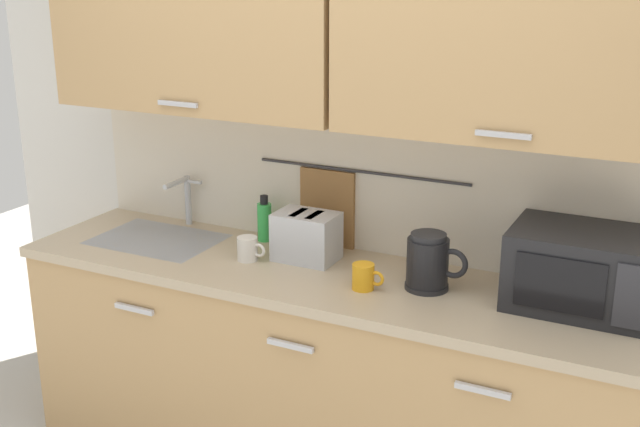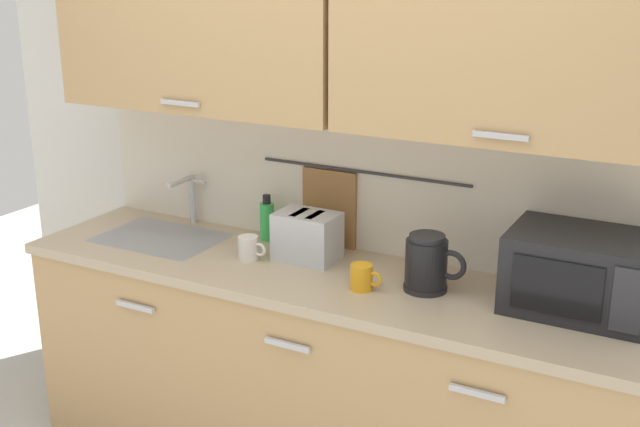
# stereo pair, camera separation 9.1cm
# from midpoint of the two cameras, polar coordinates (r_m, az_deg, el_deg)

# --- Properties ---
(counter_unit) EXTENTS (2.53, 0.64, 0.90)m
(counter_unit) POSITION_cam_midpoint_polar(r_m,az_deg,el_deg) (3.24, 1.26, -11.52)
(counter_unit) COLOR tan
(counter_unit) RESTS_ON ground
(back_wall_assembly) EXTENTS (3.70, 0.41, 2.50)m
(back_wall_assembly) POSITION_cam_midpoint_polar(r_m,az_deg,el_deg) (3.07, 3.56, 8.05)
(back_wall_assembly) COLOR silver
(back_wall_assembly) RESTS_ON ground
(sink_faucet) EXTENTS (0.09, 0.17, 0.22)m
(sink_faucet) POSITION_cam_midpoint_polar(r_m,az_deg,el_deg) (3.59, -8.52, 1.44)
(sink_faucet) COLOR #B2B5BA
(sink_faucet) RESTS_ON counter_unit
(microwave) EXTENTS (0.46, 0.35, 0.27)m
(microwave) POSITION_cam_midpoint_polar(r_m,az_deg,el_deg) (2.84, 18.74, -3.96)
(microwave) COLOR black
(microwave) RESTS_ON counter_unit
(electric_kettle) EXTENTS (0.23, 0.16, 0.21)m
(electric_kettle) POSITION_cam_midpoint_polar(r_m,az_deg,el_deg) (2.89, 8.51, -3.53)
(electric_kettle) COLOR black
(electric_kettle) RESTS_ON counter_unit
(dish_soap_bottle) EXTENTS (0.06, 0.06, 0.20)m
(dish_soap_bottle) POSITION_cam_midpoint_polar(r_m,az_deg,el_deg) (3.37, -3.00, -0.48)
(dish_soap_bottle) COLOR green
(dish_soap_bottle) RESTS_ON counter_unit
(mug_near_sink) EXTENTS (0.12, 0.08, 0.09)m
(mug_near_sink) POSITION_cam_midpoint_polar(r_m,az_deg,el_deg) (3.17, -4.23, -2.46)
(mug_near_sink) COLOR silver
(mug_near_sink) RESTS_ON counter_unit
(toaster) EXTENTS (0.26, 0.17, 0.19)m
(toaster) POSITION_cam_midpoint_polar(r_m,az_deg,el_deg) (3.15, -0.08, -1.62)
(toaster) COLOR #B7BABF
(toaster) RESTS_ON counter_unit
(mug_by_kettle) EXTENTS (0.12, 0.08, 0.09)m
(mug_by_kettle) POSITION_cam_midpoint_polar(r_m,az_deg,el_deg) (2.89, 3.91, -4.53)
(mug_by_kettle) COLOR orange
(mug_by_kettle) RESTS_ON counter_unit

